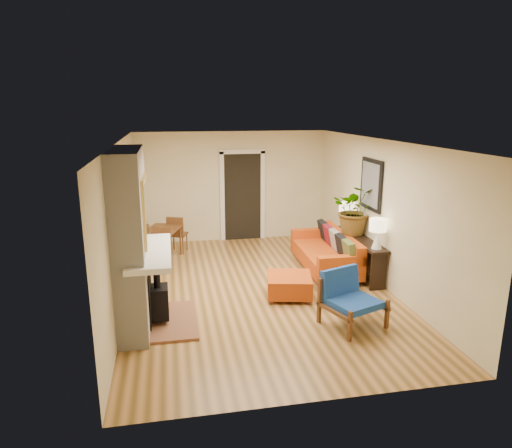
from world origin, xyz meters
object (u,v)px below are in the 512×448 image
object	(u,v)px
blue_chair	(348,295)
houseplant	(356,210)
ottoman	(289,284)
lamp_near	(378,230)
sofa	(329,252)
dining_table	(166,235)
console_table	(360,245)
lamp_far	(346,212)

from	to	relation	value
blue_chair	houseplant	world-z (taller)	houseplant
ottoman	blue_chair	world-z (taller)	blue_chair
ottoman	lamp_near	bearing A→B (deg)	4.07
sofa	houseplant	bearing A→B (deg)	-10.61
dining_table	console_table	xyz separation A→B (m)	(3.66, -1.51, 0.03)
lamp_far	houseplant	bearing A→B (deg)	-91.16
lamp_near	houseplant	size ratio (longest dim) A/B	0.55
blue_chair	lamp_far	bearing A→B (deg)	69.44
ottoman	lamp_near	size ratio (longest dim) A/B	1.61
blue_chair	lamp_near	distance (m)	1.70
dining_table	houseplant	xyz separation A→B (m)	(3.65, -1.26, 0.67)
blue_chair	console_table	world-z (taller)	blue_chair
sofa	console_table	xyz separation A→B (m)	(0.49, -0.34, 0.22)
dining_table	lamp_far	xyz separation A→B (m)	(3.66, -0.76, 0.51)
blue_chair	ottoman	bearing A→B (deg)	118.57
sofa	lamp_near	bearing A→B (deg)	-64.86
sofa	blue_chair	xyz separation A→B (m)	(-0.51, -2.27, 0.08)
console_table	lamp_near	xyz separation A→B (m)	(0.00, -0.71, 0.49)
lamp_far	houseplant	xyz separation A→B (m)	(-0.01, -0.49, 0.16)
dining_table	lamp_far	bearing A→B (deg)	-11.80
lamp_far	houseplant	size ratio (longest dim) A/B	0.55
lamp_far	console_table	bearing A→B (deg)	-90.00
sofa	blue_chair	world-z (taller)	blue_chair
dining_table	lamp_far	world-z (taller)	lamp_far
blue_chair	lamp_far	world-z (taller)	lamp_far
sofa	lamp_far	distance (m)	0.95
ottoman	dining_table	xyz separation A→B (m)	(-2.05, 2.33, 0.33)
houseplant	sofa	bearing A→B (deg)	169.39
ottoman	lamp_far	size ratio (longest dim) A/B	1.61
lamp_far	houseplant	world-z (taller)	houseplant
lamp_near	ottoman	bearing A→B (deg)	-175.93
sofa	console_table	world-z (taller)	sofa
ottoman	lamp_far	distance (m)	2.40
ottoman	blue_chair	distance (m)	1.28
sofa	blue_chair	size ratio (longest dim) A/B	2.09
blue_chair	console_table	bearing A→B (deg)	62.52
ottoman	dining_table	world-z (taller)	dining_table
sofa	blue_chair	distance (m)	2.33
console_table	lamp_far	distance (m)	0.89
ottoman	houseplant	distance (m)	2.17
dining_table	console_table	size ratio (longest dim) A/B	0.86
sofa	lamp_far	xyz separation A→B (m)	(0.49, 0.40, 0.71)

